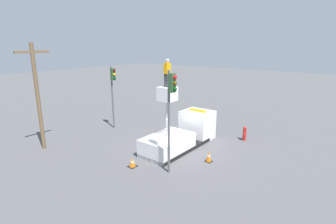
% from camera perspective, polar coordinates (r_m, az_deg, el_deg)
% --- Properties ---
extents(ground_plane, '(120.00, 120.00, 0.00)m').
position_cam_1_polar(ground_plane, '(18.75, 1.74, -7.95)').
color(ground_plane, '#4C4C4F').
extents(bucket_truck, '(6.57, 2.30, 4.54)m').
position_cam_1_polar(bucket_truck, '(18.97, 3.02, -4.83)').
color(bucket_truck, black).
rests_on(bucket_truck, ground).
extents(worker, '(0.40, 0.26, 1.75)m').
position_cam_1_polar(worker, '(16.62, -0.16, 8.47)').
color(worker, '#38383D').
rests_on(worker, bucket_truck).
extents(traffic_light_pole, '(0.34, 0.57, 5.87)m').
position_cam_1_polar(traffic_light_pole, '(14.04, 0.62, 2.01)').
color(traffic_light_pole, '#515156').
rests_on(traffic_light_pole, ground).
extents(traffic_light_across, '(0.34, 0.57, 5.38)m').
position_cam_1_polar(traffic_light_across, '(22.75, -11.90, 5.75)').
color(traffic_light_across, '#515156').
rests_on(traffic_light_across, ground).
extents(fire_hydrant, '(0.52, 0.28, 1.11)m').
position_cam_1_polar(fire_hydrant, '(20.93, 16.33, -4.52)').
color(fire_hydrant, '#B2231E').
rests_on(fire_hydrant, ground).
extents(traffic_cone_rear, '(0.48, 0.48, 0.57)m').
position_cam_1_polar(traffic_cone_rear, '(16.20, -7.77, -10.84)').
color(traffic_cone_rear, black).
rests_on(traffic_cone_rear, ground).
extents(traffic_cone_curbside, '(0.40, 0.40, 0.72)m').
position_cam_1_polar(traffic_cone_curbside, '(16.86, 8.87, -9.57)').
color(traffic_cone_curbside, black).
rests_on(traffic_cone_curbside, ground).
extents(utility_pole, '(2.20, 0.26, 7.29)m').
position_cam_1_polar(utility_pole, '(19.77, -26.56, 3.65)').
color(utility_pole, brown).
rests_on(utility_pole, ground).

